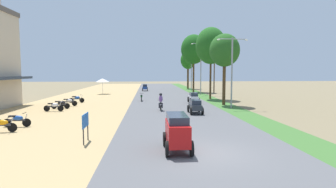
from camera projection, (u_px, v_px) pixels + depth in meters
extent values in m
plane|color=#7A6B4C|center=(205.00, 155.00, 12.16)|extent=(180.00, 180.00, 0.00)
cube|color=#565659|center=(205.00, 154.00, 12.15)|extent=(9.00, 140.00, 0.08)
cube|color=#3D6B2D|center=(326.00, 151.00, 12.58)|extent=(2.40, 140.00, 0.06)
cube|color=#2D3847|center=(1.00, 79.00, 25.04)|extent=(1.20, 10.71, 0.25)
cylinder|color=#B2B2B7|center=(0.00, 10.00, 38.62)|extent=(0.44, 0.44, 24.95)
cylinder|color=black|center=(12.00, 128.00, 16.36)|extent=(0.56, 0.06, 0.56)
cube|color=#333338|center=(1.00, 125.00, 16.30)|extent=(1.12, 0.12, 0.12)
ellipsoid|color=orange|center=(3.00, 122.00, 16.29)|extent=(0.64, 0.28, 0.32)
cylinder|color=#A5A8AD|center=(11.00, 123.00, 16.33)|extent=(0.26, 0.05, 0.68)
cylinder|color=black|center=(10.00, 117.00, 16.30)|extent=(0.04, 0.54, 0.04)
cylinder|color=black|center=(27.00, 123.00, 17.94)|extent=(0.56, 0.06, 0.56)
cylinder|color=black|center=(7.00, 123.00, 17.85)|extent=(0.56, 0.06, 0.56)
cube|color=#333338|center=(17.00, 120.00, 17.88)|extent=(1.12, 0.12, 0.12)
ellipsoid|color=#1E4CA5|center=(18.00, 118.00, 17.88)|extent=(0.64, 0.28, 0.32)
cube|color=black|center=(12.00, 116.00, 17.84)|extent=(0.44, 0.20, 0.10)
cylinder|color=#A5A8AD|center=(26.00, 119.00, 17.92)|extent=(0.26, 0.05, 0.68)
cylinder|color=black|center=(24.00, 113.00, 17.88)|extent=(0.04, 0.54, 0.04)
cylinder|color=black|center=(61.00, 108.00, 24.93)|extent=(0.56, 0.06, 0.56)
cylinder|color=black|center=(47.00, 108.00, 24.84)|extent=(0.56, 0.06, 0.56)
cube|color=#333338|center=(54.00, 106.00, 24.87)|extent=(1.12, 0.12, 0.12)
ellipsoid|color=silver|center=(55.00, 105.00, 24.87)|extent=(0.64, 0.28, 0.32)
cube|color=black|center=(50.00, 104.00, 24.83)|extent=(0.44, 0.20, 0.10)
cylinder|color=#A5A8AD|center=(60.00, 105.00, 24.91)|extent=(0.26, 0.05, 0.68)
cylinder|color=black|center=(59.00, 101.00, 24.87)|extent=(0.04, 0.54, 0.04)
cylinder|color=black|center=(67.00, 106.00, 26.67)|extent=(0.56, 0.06, 0.56)
cylinder|color=black|center=(54.00, 106.00, 26.57)|extent=(0.56, 0.06, 0.56)
cube|color=#333338|center=(60.00, 104.00, 26.60)|extent=(1.12, 0.12, 0.12)
ellipsoid|color=black|center=(61.00, 103.00, 26.60)|extent=(0.64, 0.28, 0.32)
cube|color=black|center=(57.00, 102.00, 26.56)|extent=(0.44, 0.20, 0.10)
cylinder|color=#A5A8AD|center=(66.00, 103.00, 26.64)|extent=(0.26, 0.05, 0.68)
cylinder|color=black|center=(66.00, 99.00, 26.60)|extent=(0.04, 0.54, 0.04)
cylinder|color=black|center=(75.00, 103.00, 28.78)|extent=(0.56, 0.06, 0.56)
cylinder|color=black|center=(63.00, 103.00, 28.68)|extent=(0.56, 0.06, 0.56)
cube|color=#333338|center=(69.00, 102.00, 28.72)|extent=(1.12, 0.12, 0.12)
ellipsoid|color=silver|center=(69.00, 100.00, 28.71)|extent=(0.64, 0.28, 0.32)
cube|color=black|center=(66.00, 99.00, 28.67)|extent=(0.44, 0.20, 0.10)
cylinder|color=#A5A8AD|center=(74.00, 101.00, 28.75)|extent=(0.26, 0.05, 0.68)
cylinder|color=black|center=(73.00, 97.00, 28.71)|extent=(0.04, 0.54, 0.04)
cylinder|color=black|center=(82.00, 100.00, 31.93)|extent=(0.56, 0.06, 0.56)
cylinder|color=black|center=(71.00, 100.00, 31.83)|extent=(0.56, 0.06, 0.56)
cube|color=#333338|center=(76.00, 99.00, 31.87)|extent=(1.12, 0.12, 0.12)
ellipsoid|color=#1E4CA5|center=(77.00, 98.00, 31.86)|extent=(0.64, 0.28, 0.32)
cube|color=black|center=(74.00, 97.00, 31.82)|extent=(0.44, 0.20, 0.10)
cylinder|color=#A5A8AD|center=(81.00, 98.00, 31.90)|extent=(0.26, 0.05, 0.68)
cylinder|color=black|center=(81.00, 95.00, 31.86)|extent=(0.04, 0.54, 0.04)
cylinder|color=#262628|center=(83.00, 137.00, 13.49)|extent=(0.06, 0.06, 0.80)
cylinder|color=#262628|center=(88.00, 133.00, 14.48)|extent=(0.06, 0.06, 0.80)
cube|color=#1959B2|center=(85.00, 120.00, 13.93)|extent=(0.04, 1.30, 0.70)
cylinder|color=#99999E|center=(103.00, 88.00, 44.23)|extent=(0.05, 0.05, 2.10)
cone|color=white|center=(103.00, 80.00, 44.13)|extent=(2.20, 2.20, 0.55)
cylinder|color=#4C351E|center=(224.00, 82.00, 29.52)|extent=(0.34, 0.34, 4.98)
ellipsoid|color=#24591D|center=(225.00, 50.00, 29.23)|extent=(3.24, 3.24, 3.56)
cylinder|color=#4C351E|center=(210.00, 77.00, 36.19)|extent=(0.26, 0.26, 5.74)
ellipsoid|color=#1F5B1B|center=(211.00, 46.00, 35.84)|extent=(4.02, 4.02, 4.86)
cylinder|color=#4C351E|center=(194.00, 75.00, 48.75)|extent=(0.32, 0.32, 6.19)
ellipsoid|color=#195417|center=(194.00, 49.00, 48.37)|extent=(4.55, 4.55, 5.26)
cylinder|color=#4C351E|center=(188.00, 77.00, 57.83)|extent=(0.40, 0.40, 5.06)
ellipsoid|color=#1D6018|center=(188.00, 60.00, 57.53)|extent=(3.17, 3.17, 3.87)
cylinder|color=gray|center=(232.00, 73.00, 26.95)|extent=(0.16, 0.16, 7.01)
cylinder|color=gray|center=(226.00, 39.00, 26.62)|extent=(1.40, 0.08, 0.08)
ellipsoid|color=silver|center=(219.00, 40.00, 26.58)|extent=(0.36, 0.20, 0.14)
cylinder|color=gray|center=(239.00, 39.00, 26.73)|extent=(1.40, 0.08, 0.08)
ellipsoid|color=silver|center=(246.00, 40.00, 26.78)|extent=(0.36, 0.20, 0.14)
cylinder|color=gray|center=(201.00, 69.00, 42.68)|extent=(0.16, 0.16, 8.20)
cylinder|color=gray|center=(197.00, 43.00, 42.30)|extent=(1.40, 0.08, 0.08)
ellipsoid|color=silver|center=(192.00, 44.00, 42.25)|extent=(0.36, 0.20, 0.14)
cylinder|color=gray|center=(206.00, 43.00, 42.40)|extent=(1.40, 0.08, 0.08)
ellipsoid|color=silver|center=(210.00, 44.00, 42.46)|extent=(0.36, 0.20, 0.14)
cylinder|color=gray|center=(191.00, 71.00, 52.01)|extent=(0.16, 0.16, 7.64)
cylinder|color=gray|center=(188.00, 51.00, 51.65)|extent=(1.40, 0.08, 0.08)
ellipsoid|color=silver|center=(184.00, 52.00, 51.61)|extent=(0.36, 0.20, 0.14)
cylinder|color=gray|center=(195.00, 51.00, 51.76)|extent=(1.40, 0.08, 0.08)
ellipsoid|color=silver|center=(199.00, 52.00, 51.82)|extent=(0.36, 0.20, 0.14)
cylinder|color=brown|center=(214.00, 69.00, 46.92)|extent=(0.20, 0.20, 8.34)
cube|color=#473323|center=(215.00, 48.00, 46.61)|extent=(1.80, 0.10, 0.10)
cube|color=red|center=(177.00, 133.00, 12.41)|extent=(0.95, 2.40, 0.95)
cube|color=#232B38|center=(177.00, 118.00, 12.46)|extent=(0.87, 2.00, 0.35)
cylinder|color=black|center=(164.00, 139.00, 13.27)|extent=(0.12, 0.68, 0.68)
cylinder|color=black|center=(186.00, 139.00, 13.35)|extent=(0.12, 0.68, 0.68)
cylinder|color=black|center=(167.00, 149.00, 11.55)|extent=(0.12, 0.68, 0.68)
cylinder|color=black|center=(192.00, 148.00, 11.63)|extent=(0.12, 0.68, 0.68)
cube|color=#282D33|center=(195.00, 107.00, 23.55)|extent=(0.88, 2.25, 0.44)
cube|color=#232B38|center=(195.00, 102.00, 23.41)|extent=(0.81, 1.30, 0.40)
cylinder|color=black|center=(203.00, 111.00, 22.80)|extent=(0.11, 0.64, 0.64)
cylinder|color=black|center=(191.00, 111.00, 22.73)|extent=(0.11, 0.64, 0.64)
cylinder|color=black|center=(199.00, 108.00, 24.41)|extent=(0.11, 0.64, 0.64)
cylinder|color=black|center=(188.00, 109.00, 24.34)|extent=(0.11, 0.64, 0.64)
cube|color=silver|center=(193.00, 98.00, 31.55)|extent=(0.88, 2.25, 0.44)
cube|color=#232B38|center=(194.00, 94.00, 31.41)|extent=(0.81, 1.30, 0.40)
cylinder|color=black|center=(199.00, 101.00, 30.80)|extent=(0.11, 0.64, 0.64)
cylinder|color=black|center=(190.00, 101.00, 30.73)|extent=(0.11, 0.64, 0.64)
cylinder|color=black|center=(196.00, 99.00, 32.41)|extent=(0.11, 0.64, 0.64)
cylinder|color=black|center=(188.00, 99.00, 32.34)|extent=(0.11, 0.64, 0.64)
cube|color=navy|center=(145.00, 88.00, 51.10)|extent=(0.84, 1.95, 0.50)
cube|color=#232B38|center=(145.00, 85.00, 51.01)|extent=(0.77, 1.10, 0.40)
cylinder|color=black|center=(143.00, 89.00, 51.79)|extent=(0.10, 0.60, 0.60)
cylinder|color=black|center=(148.00, 89.00, 51.86)|extent=(0.10, 0.60, 0.60)
cylinder|color=black|center=(142.00, 90.00, 50.39)|extent=(0.10, 0.60, 0.60)
cylinder|color=black|center=(147.00, 89.00, 50.46)|extent=(0.10, 0.60, 0.60)
cylinder|color=black|center=(160.00, 107.00, 25.99)|extent=(0.06, 0.56, 0.56)
cylinder|color=black|center=(161.00, 108.00, 24.76)|extent=(0.06, 0.56, 0.56)
cube|color=#333338|center=(161.00, 106.00, 25.36)|extent=(0.12, 1.12, 0.12)
ellipsoid|color=silver|center=(161.00, 104.00, 25.43)|extent=(0.28, 0.64, 0.32)
cube|color=black|center=(161.00, 103.00, 25.06)|extent=(0.20, 0.44, 0.10)
cylinder|color=#A5A8AD|center=(160.00, 104.00, 25.91)|extent=(0.05, 0.26, 0.68)
cylinder|color=black|center=(160.00, 100.00, 25.82)|extent=(0.54, 0.04, 0.04)
ellipsoid|color=#724C8C|center=(161.00, 99.00, 25.11)|extent=(0.36, 0.28, 0.64)
sphere|color=black|center=(161.00, 94.00, 25.11)|extent=(0.28, 0.28, 0.28)
cylinder|color=#2D2D38|center=(159.00, 105.00, 25.25)|extent=(0.12, 0.12, 0.48)
cylinder|color=#2D2D38|center=(162.00, 105.00, 25.27)|extent=(0.12, 0.12, 0.48)
cylinder|color=black|center=(142.00, 98.00, 34.17)|extent=(0.06, 0.56, 0.56)
cylinder|color=black|center=(141.00, 99.00, 32.94)|extent=(0.06, 0.56, 0.56)
cube|color=#333338|center=(141.00, 97.00, 33.54)|extent=(0.12, 1.12, 0.12)
ellipsoid|color=#14722D|center=(141.00, 96.00, 33.61)|extent=(0.28, 0.64, 0.32)
cube|color=black|center=(141.00, 95.00, 33.24)|extent=(0.20, 0.44, 0.10)
cylinder|color=#A5A8AD|center=(142.00, 96.00, 34.09)|extent=(0.05, 0.26, 0.68)
cylinder|color=black|center=(142.00, 93.00, 34.00)|extent=(0.54, 0.04, 0.04)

